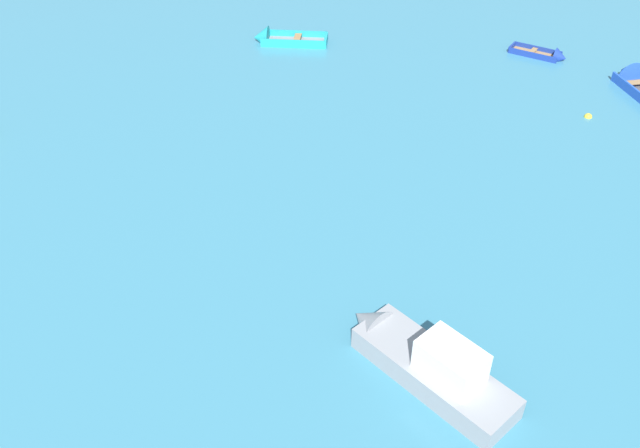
{
  "coord_description": "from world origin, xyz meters",
  "views": [
    {
      "loc": [
        2.12,
        3.18,
        13.99
      ],
      "look_at": [
        0.0,
        21.04,
        0.15
      ],
      "focal_mm": 37.52,
      "sensor_mm": 36.0,
      "label": 1
    }
  ],
  "objects_px": {
    "motor_launch_grey_far_back": "(424,360)",
    "mooring_buoy_near_foreground": "(588,117)",
    "rowboat_turquoise_near_camera": "(275,39)",
    "rowboat_deep_blue_back_row_left": "(550,56)",
    "rowboat_blue_midfield_right": "(636,82)"
  },
  "relations": [
    {
      "from": "motor_launch_grey_far_back",
      "to": "mooring_buoy_near_foreground",
      "type": "bearing_deg",
      "value": 64.49
    },
    {
      "from": "motor_launch_grey_far_back",
      "to": "rowboat_deep_blue_back_row_left",
      "type": "relative_size",
      "value": 1.61
    },
    {
      "from": "motor_launch_grey_far_back",
      "to": "mooring_buoy_near_foreground",
      "type": "distance_m",
      "value": 16.71
    },
    {
      "from": "mooring_buoy_near_foreground",
      "to": "rowboat_blue_midfield_right",
      "type": "bearing_deg",
      "value": 50.34
    },
    {
      "from": "rowboat_turquoise_near_camera",
      "to": "rowboat_deep_blue_back_row_left",
      "type": "distance_m",
      "value": 14.17
    },
    {
      "from": "rowboat_deep_blue_back_row_left",
      "to": "rowboat_blue_midfield_right",
      "type": "bearing_deg",
      "value": -37.87
    },
    {
      "from": "rowboat_turquoise_near_camera",
      "to": "mooring_buoy_near_foreground",
      "type": "relative_size",
      "value": 11.51
    },
    {
      "from": "rowboat_deep_blue_back_row_left",
      "to": "mooring_buoy_near_foreground",
      "type": "bearing_deg",
      "value": -83.28
    },
    {
      "from": "rowboat_blue_midfield_right",
      "to": "motor_launch_grey_far_back",
      "type": "bearing_deg",
      "value": -118.45
    },
    {
      "from": "rowboat_deep_blue_back_row_left",
      "to": "rowboat_turquoise_near_camera",
      "type": "bearing_deg",
      "value": 178.44
    },
    {
      "from": "rowboat_deep_blue_back_row_left",
      "to": "mooring_buoy_near_foreground",
      "type": "distance_m",
      "value": 6.19
    },
    {
      "from": "mooring_buoy_near_foreground",
      "to": "rowboat_turquoise_near_camera",
      "type": "bearing_deg",
      "value": 156.31
    },
    {
      "from": "rowboat_blue_midfield_right",
      "to": "rowboat_deep_blue_back_row_left",
      "type": "bearing_deg",
      "value": 142.13
    },
    {
      "from": "motor_launch_grey_far_back",
      "to": "rowboat_deep_blue_back_row_left",
      "type": "distance_m",
      "value": 22.19
    },
    {
      "from": "rowboat_turquoise_near_camera",
      "to": "motor_launch_grey_far_back",
      "type": "relative_size",
      "value": 0.83
    }
  ]
}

